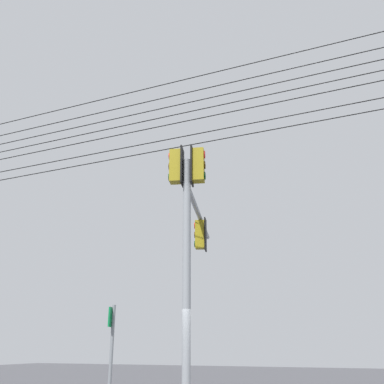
% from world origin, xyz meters
% --- Properties ---
extents(signal_mast_assembly, '(1.90, 5.73, 6.65)m').
position_xyz_m(signal_mast_assembly, '(0.92, -0.45, 4.75)').
color(signal_mast_assembly, gray).
rests_on(signal_mast_assembly, ground).
extents(route_sign_primary, '(0.13, 0.33, 2.48)m').
position_xyz_m(route_sign_primary, '(1.61, 2.20, 1.52)').
color(route_sign_primary, slate).
rests_on(route_sign_primary, ground).
extents(overhead_wire_span, '(20.97, 0.06, 2.43)m').
position_xyz_m(overhead_wire_span, '(1.66, 0.45, 7.72)').
color(overhead_wire_span, black).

